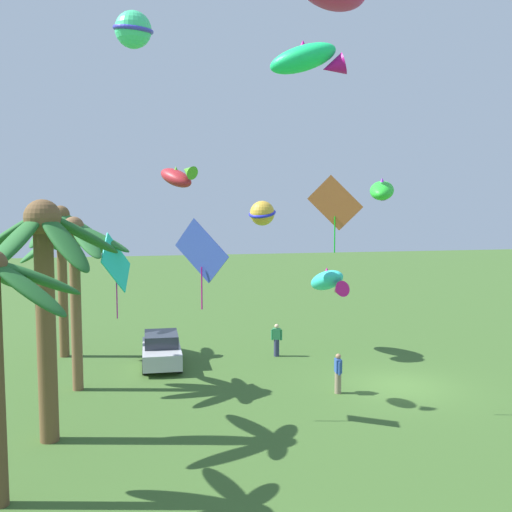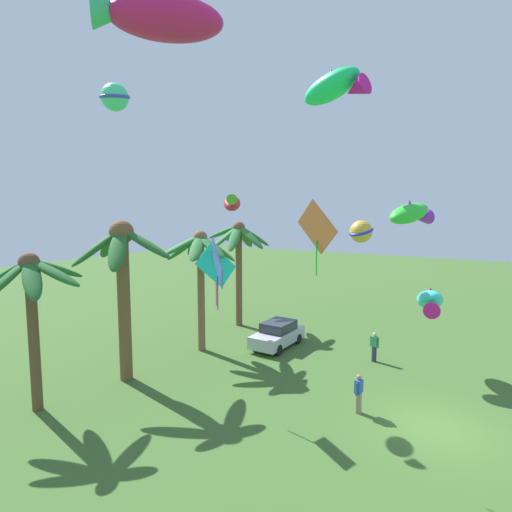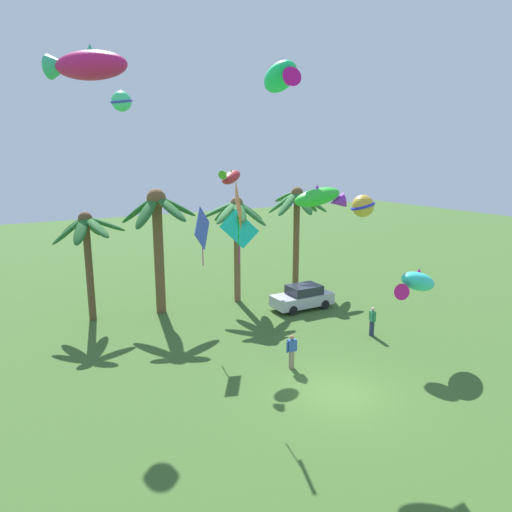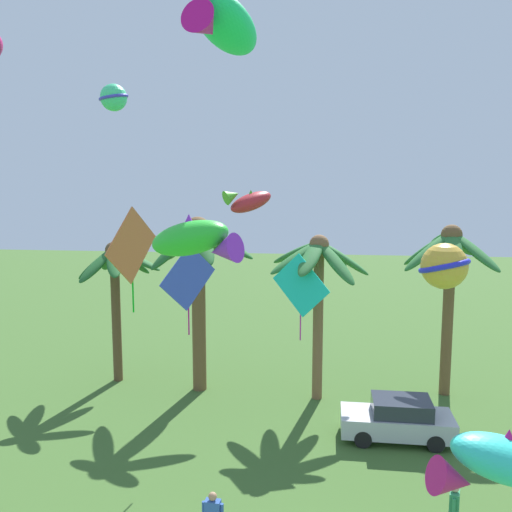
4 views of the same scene
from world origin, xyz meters
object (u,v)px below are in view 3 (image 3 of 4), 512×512
Objects in this scene: palm_tree_0 at (297,209)px; spectator_1 at (372,321)px; kite_ball_7 at (363,206)px; kite_diamond_0 at (202,229)px; spectator_0 at (292,351)px; kite_diamond_6 at (238,206)px; palm_tree_2 at (236,220)px; kite_fish_4 at (320,197)px; kite_fish_8 at (416,283)px; parked_car_0 at (303,297)px; kite_fish_5 at (281,77)px; palm_tree_1 at (158,223)px; palm_tree_3 at (87,237)px; kite_fish_1 at (230,177)px; kite_fish_2 at (87,65)px; kite_diamond_3 at (239,230)px; kite_ball_9 at (121,101)px.

palm_tree_0 reaches higher than spectator_1.
kite_diamond_0 is at bearing 153.89° from kite_ball_7.
kite_diamond_6 is at bearing 156.39° from spectator_0.
palm_tree_2 is 4.38× the size of spectator_0.
kite_fish_4 reaches higher than kite_fish_8.
spectator_0 is 6.87m from kite_fish_8.
parked_car_0 is 2.47× the size of spectator_1.
kite_fish_5 reaches higher than kite_ball_7.
palm_tree_1 reaches higher than parked_car_0.
kite_fish_5 is at bearing 8.98° from kite_diamond_6.
palm_tree_3 is at bearing -179.42° from palm_tree_0.
kite_fish_4 reaches higher than spectator_0.
kite_fish_1 is (-7.90, -5.10, 2.73)m from palm_tree_0.
palm_tree_3 is 2.40× the size of kite_diamond_6.
kite_fish_1 is at bearing 17.68° from kite_diamond_0.
kite_diamond_0 is at bearing 24.38° from kite_fish_2.
spectator_1 is at bearing 10.25° from spectator_0.
palm_tree_3 is at bearing 143.66° from kite_fish_1.
kite_fish_8 reaches higher than parked_car_0.
kite_ball_7 reaches higher than kite_fish_8.
kite_fish_1 is 0.70× the size of kite_diamond_6.
kite_diamond_6 is 0.88× the size of kite_fish_8.
kite_fish_2 is at bearing -155.62° from kite_diamond_0.
kite_fish_2 is (-5.63, -2.55, 7.04)m from kite_diamond_0.
kite_fish_2 is 0.95× the size of kite_diamond_3.
kite_fish_2 reaches higher than kite_diamond_3.
kite_fish_2 is 13.32m from kite_diamond_3.
kite_diamond_0 is 0.97× the size of kite_fish_2.
palm_tree_1 is 9.73m from kite_diamond_6.
kite_fish_4 reaches higher than parked_car_0.
palm_tree_0 is 5.66m from palm_tree_2.
spectator_0 is at bearing -169.75° from spectator_1.
palm_tree_0 is 3.91× the size of kite_fish_1.
spectator_1 is (12.61, -10.05, -4.16)m from palm_tree_3.
kite_ball_9 reaches higher than kite_fish_1.
spectator_1 is 6.23m from kite_ball_7.
kite_diamond_6 reaches higher than palm_tree_3.
kite_diamond_6 reaches higher than parked_car_0.
parked_car_0 is 1.16× the size of kite_diamond_3.
kite_diamond_3 is 9.90m from kite_ball_9.
palm_tree_3 is at bearing 114.16° from kite_ball_9.
palm_tree_2 is 1.79m from kite_diamond_3.
kite_ball_9 is at bearing 129.43° from kite_fish_5.
kite_fish_5 is at bearing -104.79° from palm_tree_2.
kite_ball_7 is at bearing -37.04° from palm_tree_3.
kite_fish_2 reaches higher than palm_tree_3.
palm_tree_0 is 11.42m from kite_diamond_0.
kite_diamond_0 reaches higher than palm_tree_3.
palm_tree_1 reaches higher than kite_diamond_0.
kite_ball_9 is (-2.91, 6.72, 4.69)m from kite_diamond_6.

